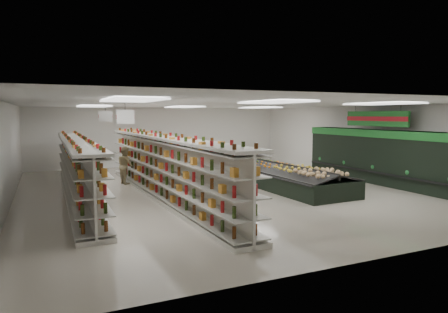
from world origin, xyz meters
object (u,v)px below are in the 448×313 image
produce_island (284,176)px  shopper_main (215,176)px  soda_endcap (170,157)px  gondola_center (164,170)px  shopper_background (125,165)px  gondola_left (77,170)px

produce_island → shopper_main: (-3.49, -1.40, 0.42)m
soda_endcap → gondola_center: bearing=-108.3°
soda_endcap → shopper_background: (-2.65, -2.65, 0.04)m
gondola_left → shopper_background: size_ratio=7.52×
gondola_left → gondola_center: gondola_center is taller
gondola_center → shopper_main: size_ratio=7.18×
gondola_left → gondola_center: 3.00m
gondola_center → produce_island: gondola_center is taller
gondola_left → gondola_center: size_ratio=0.95×
soda_endcap → shopper_background: 3.75m
gondola_center → shopper_background: (-0.67, 3.33, -0.20)m
gondola_left → shopper_main: gondola_left is taller
shopper_main → shopper_background: shopper_main is taller
shopper_background → shopper_main: bearing=-168.7°
gondola_center → shopper_background: size_ratio=7.95×
shopper_main → produce_island: bearing=-171.4°
gondola_left → gondola_center: (2.66, -1.39, 0.05)m
shopper_main → gondola_center: bearing=-60.8°
produce_island → gondola_center: bearing=179.7°
shopper_main → soda_endcap: bearing=-108.5°
soda_endcap → shopper_background: shopper_background is taller
gondola_left → soda_endcap: gondola_left is taller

